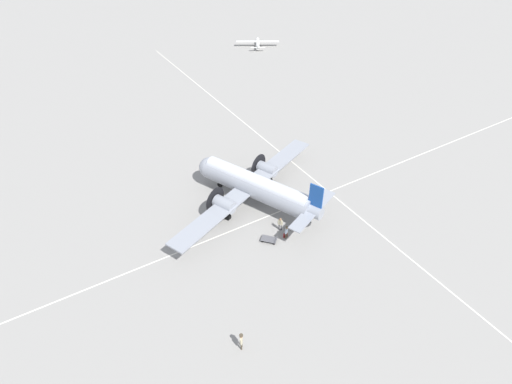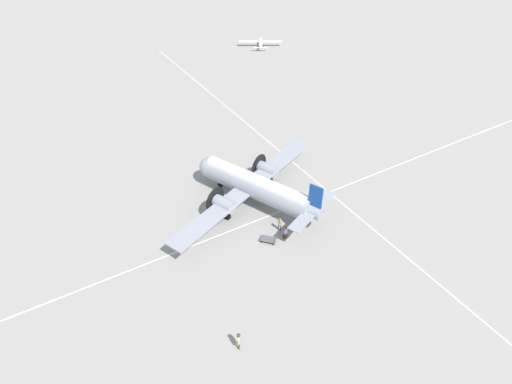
# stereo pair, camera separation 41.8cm
# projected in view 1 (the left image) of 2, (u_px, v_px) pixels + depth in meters

# --- Properties ---
(ground_plane) EXTENTS (300.00, 300.00, 0.00)m
(ground_plane) POSITION_uv_depth(u_px,v_px,m) (256.00, 203.00, 48.35)
(ground_plane) COLOR gray
(apron_line_eastwest) EXTENTS (120.00, 0.16, 0.01)m
(apron_line_eastwest) POSITION_uv_depth(u_px,v_px,m) (268.00, 216.00, 46.50)
(apron_line_eastwest) COLOR silver
(apron_line_eastwest) RESTS_ON ground_plane
(apron_line_northsouth) EXTENTS (0.16, 120.00, 0.01)m
(apron_line_northsouth) POSITION_uv_depth(u_px,v_px,m) (315.00, 181.00, 52.03)
(apron_line_northsouth) COLOR silver
(apron_line_northsouth) RESTS_ON ground_plane
(airliner_main) EXTENTS (24.07, 17.11, 6.03)m
(airliner_main) POSITION_uv_depth(u_px,v_px,m) (253.00, 185.00, 46.97)
(airliner_main) COLOR #9399A3
(airliner_main) RESTS_ON ground_plane
(crew_foreground) EXTENTS (0.44, 0.55, 1.89)m
(crew_foreground) POSITION_uv_depth(u_px,v_px,m) (241.00, 340.00, 32.57)
(crew_foreground) COLOR #473D2D
(crew_foreground) RESTS_ON ground_plane
(passenger_boarding) EXTENTS (0.37, 0.51, 1.72)m
(passenger_boarding) POSITION_uv_depth(u_px,v_px,m) (280.00, 223.00, 44.01)
(passenger_boarding) COLOR #2D2D33
(passenger_boarding) RESTS_ON ground_plane
(ramp_agent) EXTENTS (0.51, 0.37, 1.66)m
(ramp_agent) POSITION_uv_depth(u_px,v_px,m) (286.00, 231.00, 43.00)
(ramp_agent) COLOR #473D2D
(ramp_agent) RESTS_ON ground_plane
(suitcase_near_door) EXTENTS (0.48, 0.16, 0.58)m
(suitcase_near_door) POSITION_uv_depth(u_px,v_px,m) (285.00, 235.00, 43.61)
(suitcase_near_door) COLOR maroon
(suitcase_near_door) RESTS_ON ground_plane
(baggage_cart) EXTENTS (1.85, 1.90, 0.56)m
(baggage_cart) POSITION_uv_depth(u_px,v_px,m) (269.00, 239.00, 43.09)
(baggage_cart) COLOR #56565B
(baggage_cart) RESTS_ON ground_plane
(light_aircraft_distant) EXTENTS (9.29, 7.34, 1.97)m
(light_aircraft_distant) POSITION_uv_depth(u_px,v_px,m) (258.00, 43.00, 94.62)
(light_aircraft_distant) COLOR white
(light_aircraft_distant) RESTS_ON ground_plane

